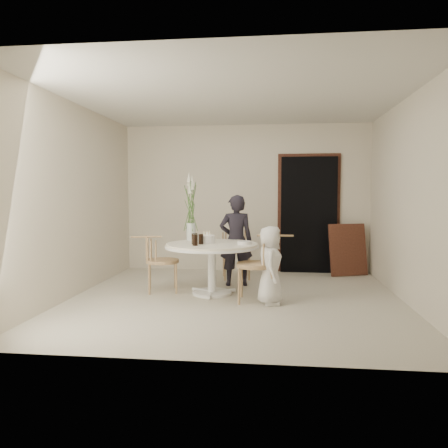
# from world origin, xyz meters

# --- Properties ---
(ground) EXTENTS (4.50, 4.50, 0.00)m
(ground) POSITION_xyz_m (0.00, 0.00, 0.00)
(ground) COLOR beige
(ground) RESTS_ON ground
(room_shell) EXTENTS (4.50, 4.50, 4.50)m
(room_shell) POSITION_xyz_m (0.00, 0.00, 1.62)
(room_shell) COLOR silver
(room_shell) RESTS_ON ground
(doorway) EXTENTS (1.00, 0.10, 2.10)m
(doorway) POSITION_xyz_m (1.15, 2.19, 1.05)
(doorway) COLOR black
(doorway) RESTS_ON ground
(door_trim) EXTENTS (1.12, 0.03, 2.22)m
(door_trim) POSITION_xyz_m (1.15, 2.23, 1.11)
(door_trim) COLOR brown
(door_trim) RESTS_ON ground
(table) EXTENTS (1.33, 1.33, 0.73)m
(table) POSITION_xyz_m (-0.35, 0.25, 0.62)
(table) COLOR white
(table) RESTS_ON ground
(picture_frame) EXTENTS (0.71, 0.42, 0.91)m
(picture_frame) POSITION_xyz_m (1.82, 1.95, 0.45)
(picture_frame) COLOR brown
(picture_frame) RESTS_ON ground
(chair_far) EXTENTS (0.54, 0.57, 0.88)m
(chair_far) POSITION_xyz_m (-0.13, 1.59, 0.57)
(chair_far) COLOR tan
(chair_far) RESTS_ON ground
(chair_right) EXTENTS (0.55, 0.52, 0.91)m
(chair_right) POSITION_xyz_m (0.42, -0.09, 0.59)
(chair_right) COLOR tan
(chair_right) RESTS_ON ground
(chair_left) EXTENTS (0.57, 0.54, 0.83)m
(chair_left) POSITION_xyz_m (-1.21, 0.32, 0.54)
(chair_left) COLOR tan
(chair_left) RESTS_ON ground
(girl) EXTENTS (0.56, 0.42, 1.42)m
(girl) POSITION_xyz_m (-0.06, 0.90, 0.71)
(girl) COLOR black
(girl) RESTS_ON ground
(boy) EXTENTS (0.34, 0.51, 1.02)m
(boy) POSITION_xyz_m (0.48, -0.21, 0.51)
(boy) COLOR silver
(boy) RESTS_ON ground
(birthday_cake) EXTENTS (0.24, 0.24, 0.16)m
(birthday_cake) POSITION_xyz_m (-0.44, 0.29, 0.79)
(birthday_cake) COLOR white
(birthday_cake) RESTS_ON table
(cola_tumbler_a) EXTENTS (0.08, 0.08, 0.14)m
(cola_tumbler_a) POSITION_xyz_m (-0.49, 0.15, 0.80)
(cola_tumbler_a) COLOR black
(cola_tumbler_a) RESTS_ON table
(cola_tumbler_b) EXTENTS (0.09, 0.09, 0.15)m
(cola_tumbler_b) POSITION_xyz_m (-0.54, -0.04, 0.81)
(cola_tumbler_b) COLOR black
(cola_tumbler_b) RESTS_ON table
(cola_tumbler_c) EXTENTS (0.08, 0.08, 0.15)m
(cola_tumbler_c) POSITION_xyz_m (-0.59, 0.13, 0.81)
(cola_tumbler_c) COLOR black
(cola_tumbler_c) RESTS_ON table
(cola_tumbler_d) EXTENTS (0.08, 0.08, 0.15)m
(cola_tumbler_d) POSITION_xyz_m (-0.58, 0.15, 0.81)
(cola_tumbler_d) COLOR black
(cola_tumbler_d) RESTS_ON table
(plate_stack) EXTENTS (0.24, 0.24, 0.05)m
(plate_stack) POSITION_xyz_m (0.12, 0.16, 0.75)
(plate_stack) COLOR white
(plate_stack) RESTS_ON table
(flower_vase) EXTENTS (0.14, 0.14, 1.04)m
(flower_vase) POSITION_xyz_m (-0.73, 0.64, 1.22)
(flower_vase) COLOR silver
(flower_vase) RESTS_ON table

